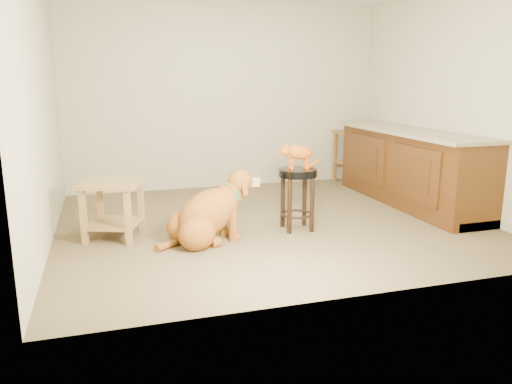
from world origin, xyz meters
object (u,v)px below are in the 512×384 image
object	(u,v)px
wood_stool	(350,156)
side_table	(113,200)
tabby_kitten	(297,153)
golden_retriever	(208,215)
padded_stool	(297,187)

from	to	relation	value
wood_stool	side_table	size ratio (longest dim) A/B	1.09
wood_stool	tabby_kitten	world-z (taller)	tabby_kitten
golden_retriever	tabby_kitten	bearing A→B (deg)	-7.72
padded_stool	wood_stool	size ratio (longest dim) A/B	0.82
golden_retriever	padded_stool	bearing A→B (deg)	-7.92
tabby_kitten	side_table	bearing A→B (deg)	175.43
side_table	tabby_kitten	world-z (taller)	tabby_kitten
padded_stool	tabby_kitten	world-z (taller)	tabby_kitten
golden_retriever	tabby_kitten	distance (m)	1.12
padded_stool	golden_retriever	distance (m)	1.01
golden_retriever	tabby_kitten	size ratio (longest dim) A/B	2.30
wood_stool	side_table	xyz separation A→B (m)	(-3.51, -1.76, -0.03)
padded_stool	side_table	xyz separation A→B (m)	(-1.85, 0.26, -0.08)
wood_stool	golden_retriever	world-z (taller)	wood_stool
wood_stool	tabby_kitten	size ratio (longest dim) A/B	1.62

